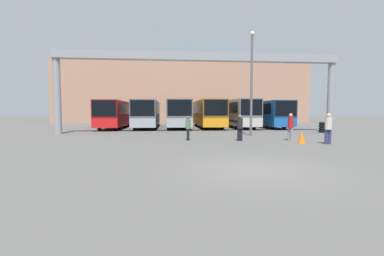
{
  "coord_description": "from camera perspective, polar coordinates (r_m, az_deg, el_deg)",
  "views": [
    {
      "loc": [
        -2.94,
        -8.26,
        1.95
      ],
      "look_at": [
        -0.59,
        16.94,
        0.3
      ],
      "focal_mm": 24.0,
      "sensor_mm": 36.0,
      "label": 1
    }
  ],
  "objects": [
    {
      "name": "ground_plane",
      "position": [
        8.98,
        14.09,
        -8.92
      ],
      "size": [
        200.0,
        200.0,
        0.0
      ],
      "primitive_type": "plane",
      "color": "#514F4C"
    },
    {
      "name": "building_backdrop",
      "position": [
        49.59,
        -1.92,
        7.57
      ],
      "size": [
        44.1,
        12.0,
        10.55
      ],
      "color": "tan",
      "rests_on": "ground"
    },
    {
      "name": "overhead_gantry",
      "position": [
        23.62,
        1.96,
        13.43
      ],
      "size": [
        25.43,
        0.8,
        7.16
      ],
      "color": "gray",
      "rests_on": "ground"
    },
    {
      "name": "bus_slot_0",
      "position": [
        31.04,
        -16.68,
        3.25
      ],
      "size": [
        2.47,
        10.49,
        3.08
      ],
      "color": "red",
      "rests_on": "ground"
    },
    {
      "name": "bus_slot_1",
      "position": [
        31.49,
        -9.86,
        3.42
      ],
      "size": [
        2.55,
        12.42,
        3.14
      ],
      "color": "#999EA5",
      "rests_on": "ground"
    },
    {
      "name": "bus_slot_2",
      "position": [
        31.19,
        -3.24,
        3.51
      ],
      "size": [
        2.62,
        11.96,
        3.19
      ],
      "color": "#999EA5",
      "rests_on": "ground"
    },
    {
      "name": "bus_slot_3",
      "position": [
        30.77,
        3.57,
        3.53
      ],
      "size": [
        2.62,
        10.43,
        3.21
      ],
      "color": "orange",
      "rests_on": "ground"
    },
    {
      "name": "bus_slot_4",
      "position": [
        31.44,
        10.14,
        3.54
      ],
      "size": [
        2.44,
        10.24,
        3.26
      ],
      "color": "beige",
      "rests_on": "ground"
    },
    {
      "name": "bus_slot_5",
      "position": [
        33.31,
        15.79,
        3.32
      ],
      "size": [
        2.48,
        11.8,
        3.11
      ],
      "color": "#1959A5",
      "rests_on": "ground"
    },
    {
      "name": "pedestrian_near_left",
      "position": [
        17.21,
        28.02,
        0.05
      ],
      "size": [
        0.38,
        0.38,
        1.84
      ],
      "rotation": [
        0.0,
        0.0,
        2.87
      ],
      "color": "navy",
      "rests_on": "ground"
    },
    {
      "name": "pedestrian_mid_left",
      "position": [
        17.14,
        10.6,
        0.21
      ],
      "size": [
        0.36,
        0.36,
        1.72
      ],
      "rotation": [
        0.0,
        0.0,
        6.18
      ],
      "color": "black",
      "rests_on": "ground"
    },
    {
      "name": "pedestrian_near_center",
      "position": [
        18.22,
        21.06,
        0.37
      ],
      "size": [
        0.38,
        0.38,
        1.81
      ],
      "rotation": [
        0.0,
        0.0,
        2.19
      ],
      "color": "gray",
      "rests_on": "ground"
    },
    {
      "name": "pedestrian_far_center",
      "position": [
        17.25,
        -0.88,
        0.11
      ],
      "size": [
        0.34,
        0.34,
        1.62
      ],
      "rotation": [
        0.0,
        0.0,
        1.43
      ],
      "color": "black",
      "rests_on": "ground"
    },
    {
      "name": "traffic_cone",
      "position": [
        17.02,
        23.19,
        -1.9
      ],
      "size": [
        0.45,
        0.45,
        0.74
      ],
      "color": "orange",
      "rests_on": "ground"
    },
    {
      "name": "tire_stack",
      "position": [
        26.59,
        27.43,
        0.14
      ],
      "size": [
        1.04,
        1.04,
        0.96
      ],
      "color": "black",
      "rests_on": "ground"
    },
    {
      "name": "lamp_post",
      "position": [
        21.25,
        13.11,
        10.45
      ],
      "size": [
        0.36,
        0.36,
        8.22
      ],
      "color": "#595B60",
      "rests_on": "ground"
    }
  ]
}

